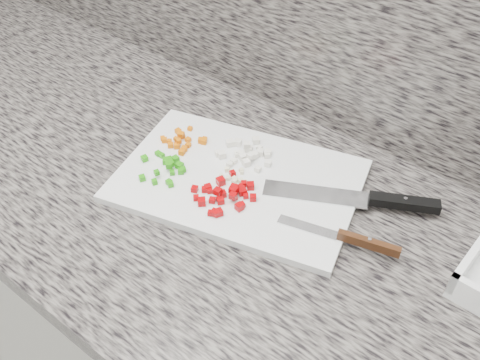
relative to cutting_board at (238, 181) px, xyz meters
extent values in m
cube|color=silver|center=(-0.01, -0.05, -0.48)|extent=(3.92, 0.62, 0.86)
cube|color=#67615B|center=(-0.01, -0.05, -0.03)|extent=(3.96, 0.64, 0.04)
cube|color=white|center=(0.00, 0.00, 0.00)|extent=(0.47, 0.37, 0.01)
cube|color=#D66404|center=(-0.16, 0.02, 0.02)|extent=(0.01, 0.01, 0.01)
cube|color=#D66404|center=(-0.14, 0.00, 0.01)|extent=(0.02, 0.02, 0.01)
cube|color=#D66404|center=(-0.12, 0.00, 0.01)|extent=(0.01, 0.01, 0.01)
cube|color=#D66404|center=(-0.11, 0.04, 0.01)|extent=(0.01, 0.01, 0.01)
cube|color=#D66404|center=(-0.16, 0.00, 0.01)|extent=(0.01, 0.01, 0.01)
cube|color=#D66404|center=(-0.17, -0.01, 0.01)|extent=(0.01, 0.01, 0.01)
cube|color=#D66404|center=(-0.14, 0.02, 0.01)|extent=(0.01, 0.01, 0.01)
cube|color=#D66404|center=(-0.15, -0.01, 0.01)|extent=(0.01, 0.01, 0.01)
cube|color=#D66404|center=(-0.18, 0.00, 0.01)|extent=(0.01, 0.01, 0.01)
cube|color=#D66404|center=(-0.15, 0.00, 0.02)|extent=(0.01, 0.01, 0.01)
cube|color=#D66404|center=(-0.13, 0.01, 0.01)|extent=(0.01, 0.01, 0.01)
cube|color=#D66404|center=(-0.16, 0.05, 0.01)|extent=(0.01, 0.01, 0.01)
cube|color=#D66404|center=(-0.17, 0.03, 0.01)|extent=(0.01, 0.01, 0.01)
cube|color=#D66404|center=(-0.14, 0.00, 0.02)|extent=(0.01, 0.01, 0.01)
cube|color=#D66404|center=(-0.11, 0.04, 0.01)|extent=(0.01, 0.01, 0.01)
cube|color=#D66404|center=(-0.15, 0.01, 0.01)|extent=(0.01, 0.01, 0.01)
cube|color=#D66404|center=(-0.12, 0.00, 0.01)|extent=(0.01, 0.01, 0.01)
cube|color=#D66404|center=(-0.15, 0.02, 0.01)|extent=(0.01, 0.01, 0.01)
cube|color=#D66404|center=(-0.12, -0.01, 0.01)|extent=(0.01, 0.01, 0.01)
cube|color=#D66404|center=(-0.12, 0.04, 0.01)|extent=(0.01, 0.01, 0.01)
cube|color=#D66404|center=(-0.15, 0.02, 0.02)|extent=(0.01, 0.01, 0.01)
cube|color=white|center=(-0.03, 0.05, 0.01)|extent=(0.01, 0.01, 0.01)
cube|color=white|center=(-0.01, 0.04, 0.01)|extent=(0.02, 0.02, 0.01)
cube|color=white|center=(-0.07, 0.03, 0.01)|extent=(0.01, 0.01, 0.01)
cube|color=white|center=(-0.03, 0.10, 0.01)|extent=(0.01, 0.01, 0.01)
cube|color=white|center=(-0.01, 0.07, 0.01)|extent=(0.02, 0.02, 0.01)
cube|color=white|center=(-0.06, 0.07, 0.01)|extent=(0.02, 0.02, 0.01)
cube|color=white|center=(0.02, 0.04, 0.01)|extent=(0.01, 0.01, 0.01)
cube|color=white|center=(0.01, 0.08, 0.01)|extent=(0.02, 0.02, 0.01)
cube|color=white|center=(-0.06, 0.03, 0.01)|extent=(0.02, 0.02, 0.01)
cube|color=white|center=(-0.03, 0.07, 0.01)|extent=(0.02, 0.02, 0.01)
cube|color=white|center=(-0.01, 0.05, 0.02)|extent=(0.01, 0.01, 0.01)
cube|color=white|center=(-0.02, 0.09, 0.01)|extent=(0.01, 0.01, 0.01)
cube|color=white|center=(-0.01, 0.06, 0.01)|extent=(0.01, 0.01, 0.01)
cube|color=white|center=(-0.02, 0.04, 0.01)|extent=(0.02, 0.02, 0.01)
cube|color=white|center=(-0.07, 0.06, 0.01)|extent=(0.02, 0.02, 0.01)
cube|color=white|center=(-0.03, 0.10, 0.01)|extent=(0.02, 0.02, 0.01)
cube|color=white|center=(-0.03, 0.07, 0.02)|extent=(0.02, 0.02, 0.01)
cube|color=white|center=(0.01, 0.08, 0.01)|extent=(0.01, 0.01, 0.01)
cube|color=white|center=(0.02, 0.06, 0.01)|extent=(0.01, 0.01, 0.01)
cube|color=white|center=(-0.03, 0.03, 0.01)|extent=(0.01, 0.01, 0.01)
cube|color=white|center=(-0.03, 0.01, 0.01)|extent=(0.01, 0.01, 0.01)
cube|color=white|center=(-0.04, 0.04, 0.01)|extent=(0.01, 0.01, 0.01)
cube|color=#24910D|center=(-0.11, -0.05, 0.02)|extent=(0.01, 0.01, 0.01)
cube|color=#24910D|center=(-0.08, -0.09, 0.01)|extent=(0.01, 0.01, 0.01)
cube|color=#24910D|center=(-0.11, -0.06, 0.02)|extent=(0.02, 0.02, 0.01)
cube|color=#24910D|center=(-0.10, -0.06, 0.01)|extent=(0.01, 0.01, 0.01)
cube|color=#24910D|center=(-0.14, -0.04, 0.01)|extent=(0.01, 0.01, 0.01)
cube|color=#24910D|center=(-0.10, -0.10, 0.01)|extent=(0.01, 0.01, 0.01)
cube|color=#24910D|center=(-0.12, -0.03, 0.01)|extent=(0.01, 0.01, 0.01)
cube|color=#24910D|center=(-0.09, -0.05, 0.01)|extent=(0.01, 0.01, 0.01)
cube|color=#24910D|center=(-0.13, -0.05, 0.01)|extent=(0.02, 0.02, 0.01)
cube|color=#24910D|center=(-0.12, -0.04, 0.01)|extent=(0.01, 0.01, 0.01)
cube|color=#24910D|center=(-0.16, -0.07, 0.01)|extent=(0.01, 0.01, 0.01)
cube|color=#24910D|center=(-0.12, -0.04, 0.01)|extent=(0.01, 0.01, 0.01)
cube|color=#24910D|center=(-0.09, -0.05, 0.01)|extent=(0.01, 0.01, 0.01)
cube|color=#24910D|center=(-0.15, -0.04, 0.01)|extent=(0.01, 0.01, 0.01)
cube|color=#24910D|center=(-0.12, -0.04, 0.01)|extent=(0.02, 0.02, 0.01)
cube|color=#24910D|center=(-0.10, -0.04, 0.01)|extent=(0.01, 0.01, 0.01)
cube|color=#24910D|center=(-0.13, -0.04, 0.01)|extent=(0.01, 0.01, 0.01)
cube|color=#24910D|center=(-0.13, -0.11, 0.01)|extent=(0.01, 0.01, 0.01)
cube|color=#24910D|center=(-0.11, -0.09, 0.02)|extent=(0.01, 0.01, 0.01)
cube|color=#24910D|center=(-0.08, -0.09, 0.01)|extent=(0.01, 0.01, 0.01)
cube|color=#9F0206|center=(0.01, -0.05, 0.01)|extent=(0.02, 0.02, 0.01)
cube|color=#9F0206|center=(0.04, -0.03, 0.01)|extent=(0.01, 0.01, 0.01)
cube|color=#9F0206|center=(0.05, -0.06, 0.01)|extent=(0.01, 0.01, 0.01)
cube|color=#9F0206|center=(-0.04, -0.07, 0.01)|extent=(0.01, 0.01, 0.01)
cube|color=#9F0206|center=(0.05, -0.05, 0.01)|extent=(0.01, 0.01, 0.01)
cube|color=#9F0206|center=(0.00, -0.06, 0.02)|extent=(0.01, 0.01, 0.01)
cube|color=#9F0206|center=(0.03, -0.01, 0.01)|extent=(0.02, 0.02, 0.01)
cube|color=#9F0206|center=(0.05, -0.03, 0.01)|extent=(0.02, 0.02, 0.01)
cube|color=#9F0206|center=(-0.01, -0.03, 0.01)|extent=(0.02, 0.02, 0.01)
cube|color=#9F0206|center=(0.03, -0.05, 0.01)|extent=(0.01, 0.01, 0.01)
cube|color=#9F0206|center=(0.02, -0.04, 0.02)|extent=(0.01, 0.01, 0.01)
cube|color=#9F0206|center=(0.02, -0.02, 0.01)|extent=(0.01, 0.01, 0.01)
cube|color=#9F0206|center=(-0.01, 0.00, 0.01)|extent=(0.01, 0.01, 0.01)
cube|color=#9F0206|center=(0.00, -0.07, 0.01)|extent=(0.01, 0.01, 0.01)
cube|color=#9F0206|center=(-0.02, -0.06, 0.01)|extent=(0.01, 0.01, 0.01)
cube|color=#9F0206|center=(0.02, -0.01, 0.01)|extent=(0.01, 0.01, 0.01)
cube|color=#9F0206|center=(0.03, -0.03, 0.01)|extent=(0.02, 0.02, 0.01)
cube|color=#9F0206|center=(0.02, -0.10, 0.01)|extent=(0.01, 0.01, 0.01)
cube|color=#9F0206|center=(-0.01, -0.06, 0.01)|extent=(0.01, 0.01, 0.01)
cube|color=#9F0206|center=(-0.02, -0.09, 0.01)|extent=(0.01, 0.01, 0.01)
cube|color=#9F0206|center=(0.03, -0.05, 0.02)|extent=(0.01, 0.01, 0.01)
cube|color=#9F0206|center=(-0.02, -0.06, 0.01)|extent=(0.02, 0.02, 0.01)
cube|color=#9F0206|center=(0.03, -0.09, 0.01)|extent=(0.01, 0.01, 0.01)
cube|color=#9F0206|center=(0.02, -0.07, 0.01)|extent=(0.02, 0.02, 0.01)
cube|color=#9F0206|center=(0.02, -0.04, 0.02)|extent=(0.02, 0.02, 0.01)
cube|color=#9F0206|center=(-0.01, -0.09, 0.01)|extent=(0.02, 0.02, 0.01)
cube|color=#9F0206|center=(0.03, -0.09, 0.01)|extent=(0.02, 0.02, 0.01)
cube|color=beige|center=(-0.01, -0.02, 0.01)|extent=(0.01, 0.01, 0.01)
cube|color=beige|center=(-0.02, -0.02, 0.01)|extent=(0.01, 0.01, 0.01)
cube|color=beige|center=(0.00, 0.02, 0.01)|extent=(0.01, 0.01, 0.01)
cube|color=beige|center=(0.02, 0.00, 0.01)|extent=(0.01, 0.01, 0.01)
cube|color=beige|center=(-0.02, -0.02, 0.01)|extent=(0.01, 0.01, 0.01)
cube|color=beige|center=(0.01, -0.01, 0.01)|extent=(0.01, 0.01, 0.01)
cube|color=beige|center=(0.00, -0.01, 0.01)|extent=(0.01, 0.01, 0.01)
cube|color=beige|center=(-0.02, 0.00, 0.01)|extent=(0.01, 0.01, 0.00)
cube|color=beige|center=(0.00, 0.01, 0.01)|extent=(0.01, 0.01, 0.01)
cube|color=beige|center=(0.02, -0.01, 0.01)|extent=(0.01, 0.01, 0.01)
cube|color=beige|center=(0.02, -0.01, 0.01)|extent=(0.01, 0.01, 0.01)
cube|color=beige|center=(0.00, -0.01, 0.01)|extent=(0.01, 0.01, 0.01)
cube|color=beige|center=(0.00, -0.01, 0.01)|extent=(0.01, 0.01, 0.01)
cube|color=beige|center=(-0.03, 0.00, 0.01)|extent=(0.01, 0.01, 0.01)
cube|color=silver|center=(0.13, 0.05, 0.01)|extent=(0.17, 0.12, 0.00)
cube|color=black|center=(0.26, 0.11, 0.01)|extent=(0.11, 0.07, 0.02)
cylinder|color=silver|center=(0.26, 0.11, 0.02)|extent=(0.01, 0.01, 0.00)
cube|color=silver|center=(0.16, -0.03, 0.01)|extent=(0.10, 0.04, 0.00)
cube|color=#412010|center=(0.25, 0.00, 0.01)|extent=(0.10, 0.03, 0.02)
cylinder|color=silver|center=(0.25, 0.00, 0.02)|extent=(0.01, 0.01, 0.00)
cube|color=white|center=(0.39, 0.07, 0.02)|extent=(0.02, 0.16, 0.04)
camera|label=1|loc=(0.43, -0.54, 0.63)|focal=40.00mm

